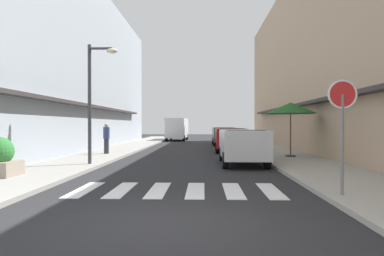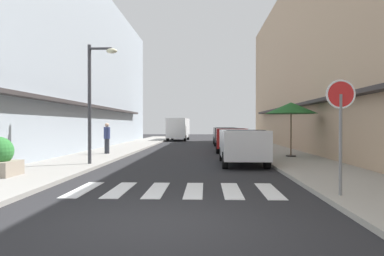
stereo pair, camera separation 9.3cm
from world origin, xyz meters
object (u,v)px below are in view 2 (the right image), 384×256
at_px(street_lamp, 95,90).
at_px(cafe_umbrella, 291,108).
at_px(parked_car_far, 225,134).
at_px(round_street_sign, 341,107).
at_px(delivery_van, 178,127).
at_px(pedestrian_walking_near, 107,138).
at_px(parked_car_mid, 231,137).
at_px(parked_car_near, 242,143).

height_order(street_lamp, cafe_umbrella, street_lamp).
distance_m(parked_car_far, round_street_sign, 20.84).
distance_m(delivery_van, cafe_umbrella, 21.29).
bearing_deg(cafe_umbrella, delivery_van, 109.49).
distance_m(parked_car_far, pedestrian_walking_near, 12.04).
distance_m(parked_car_mid, pedestrian_walking_near, 7.48).
distance_m(parked_car_near, parked_car_far, 13.84).
bearing_deg(delivery_van, parked_car_mid, -74.10).
distance_m(delivery_van, round_street_sign, 30.11).
bearing_deg(round_street_sign, parked_car_far, 93.94).
relative_size(round_street_sign, cafe_umbrella, 0.96).
xyz_separation_m(parked_car_near, street_lamp, (-5.96, -0.96, 2.14)).
bearing_deg(delivery_van, parked_car_near, -78.81).
bearing_deg(street_lamp, parked_car_near, 9.10).
relative_size(parked_car_far, round_street_sign, 1.69).
height_order(round_street_sign, street_lamp, street_lamp).
bearing_deg(parked_car_near, parked_car_mid, 90.00).
distance_m(parked_car_near, parked_car_mid, 6.90).
distance_m(parked_car_near, round_street_sign, 7.16).
xyz_separation_m(street_lamp, pedestrian_walking_near, (-0.91, 4.91, -2.07)).
height_order(parked_car_near, street_lamp, street_lamp).
xyz_separation_m(cafe_umbrella, pedestrian_walking_near, (-9.50, 1.41, -1.50)).
relative_size(street_lamp, cafe_umbrella, 1.79).
bearing_deg(street_lamp, round_street_sign, -38.89).
distance_m(street_lamp, pedestrian_walking_near, 5.41).
distance_m(parked_car_mid, cafe_umbrella, 5.32).
distance_m(parked_car_far, delivery_van, 9.84).
xyz_separation_m(round_street_sign, street_lamp, (-7.39, 5.96, 0.99)).
height_order(parked_car_near, delivery_van, delivery_van).
height_order(parked_car_far, round_street_sign, round_street_sign).
relative_size(parked_car_mid, parked_car_far, 0.95).
bearing_deg(parked_car_mid, street_lamp, -127.19).
bearing_deg(street_lamp, cafe_umbrella, 22.19).
distance_m(parked_car_near, pedestrian_walking_near, 7.93).
relative_size(parked_car_mid, cafe_umbrella, 1.54).
relative_size(parked_car_mid, street_lamp, 0.86).
distance_m(parked_car_far, street_lamp, 16.09).
bearing_deg(parked_car_mid, parked_car_near, -90.00).
relative_size(parked_car_near, round_street_sign, 1.67).
bearing_deg(parked_car_mid, cafe_umbrella, -58.92).
bearing_deg(cafe_umbrella, round_street_sign, -97.20).
bearing_deg(delivery_van, pedestrian_walking_near, -97.34).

